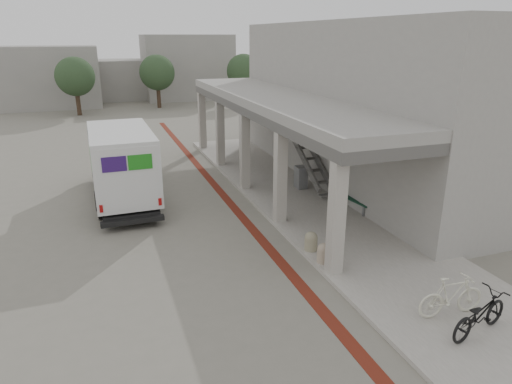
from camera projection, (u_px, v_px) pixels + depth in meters
name	position (u px, v px, depth m)	size (l,w,h in m)	color
ground	(227.00, 237.00, 15.36)	(120.00, 120.00, 0.00)	slate
bike_lane_stripe	(238.00, 212.00, 17.45)	(0.35, 40.00, 0.01)	maroon
sidewalk	(333.00, 220.00, 16.60)	(4.40, 28.00, 0.12)	gray
transit_building	(345.00, 107.00, 20.41)	(7.60, 17.00, 7.00)	gray
distant_backdrop	(100.00, 75.00, 45.58)	(28.00, 10.00, 6.50)	gray
tree_left	(75.00, 77.00, 37.72)	(3.20, 3.20, 4.80)	#38281C
tree_mid	(157.00, 73.00, 41.70)	(3.20, 3.20, 4.80)	#38281C
tree_right	(244.00, 71.00, 43.33)	(3.20, 3.20, 4.80)	#38281C
fedex_truck	(121.00, 161.00, 18.39)	(2.35, 7.18, 3.05)	black
bench	(354.00, 202.00, 17.37)	(0.63, 1.80, 0.41)	slate
bollard_near	(324.00, 253.00, 13.29)	(0.40, 0.40, 0.60)	gray
bollard_far	(311.00, 241.00, 14.05)	(0.40, 0.40, 0.60)	gray
utility_cabinet	(301.00, 177.00, 19.79)	(0.42, 0.57, 0.94)	gray
bicycle_black	(480.00, 314.00, 10.04)	(0.65, 1.86, 0.98)	black
bicycle_cream	(451.00, 296.00, 10.69)	(0.48, 1.71, 1.03)	silver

